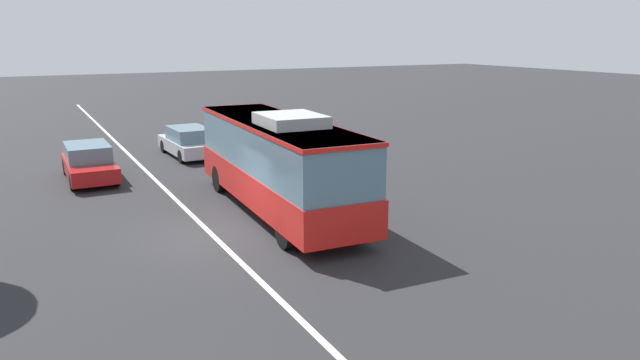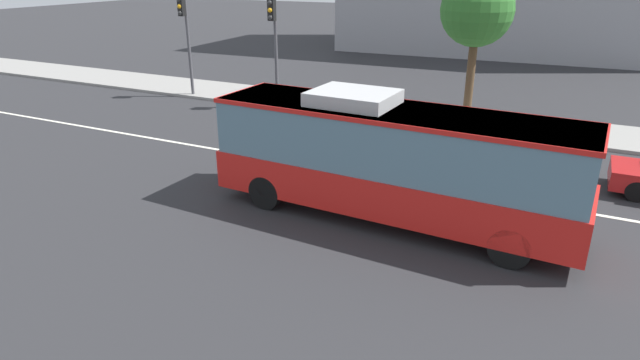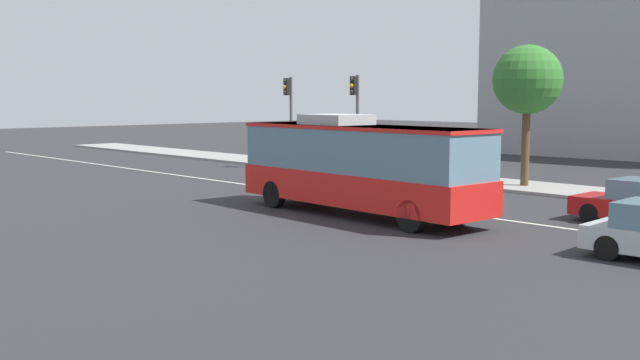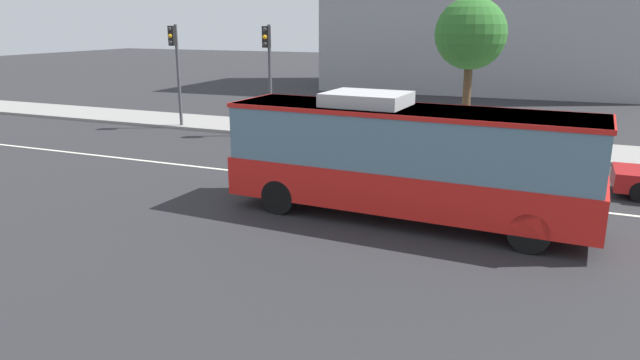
{
  "view_description": "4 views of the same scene",
  "coord_description": "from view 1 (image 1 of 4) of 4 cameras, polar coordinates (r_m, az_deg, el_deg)",
  "views": [
    {
      "loc": [
        -16.28,
        4.84,
        5.84
      ],
      "look_at": [
        0.32,
        -3.87,
        1.17
      ],
      "focal_mm": 32.74,
      "sensor_mm": 36.0,
      "label": 1
    },
    {
      "loc": [
        5.44,
        -15.76,
        6.58
      ],
      "look_at": [
        -0.42,
        -3.82,
        1.23
      ],
      "focal_mm": 30.13,
      "sensor_mm": 36.0,
      "label": 2
    },
    {
      "loc": [
        18.8,
        -21.26,
        4.06
      ],
      "look_at": [
        0.08,
        -3.54,
        1.2
      ],
      "focal_mm": 41.93,
      "sensor_mm": 36.0,
      "label": 3
    },
    {
      "loc": [
        5.03,
        -17.77,
        5.32
      ],
      "look_at": [
        -0.97,
        -3.64,
        1.11
      ],
      "focal_mm": 32.46,
      "sensor_mm": 36.0,
      "label": 4
    }
  ],
  "objects": [
    {
      "name": "sedan_silver",
      "position": [
        29.51,
        -12.73,
        3.66
      ],
      "size": [
        4.57,
        1.99,
        1.46
      ],
      "rotation": [
        0.0,
        0.0,
        0.04
      ],
      "color": "#B7BABF",
      "rests_on": "ground_plane"
    },
    {
      "name": "sedan_red",
      "position": [
        25.93,
        -21.65,
        1.62
      ],
      "size": [
        4.5,
        1.82,
        1.46
      ],
      "rotation": [
        0.0,
        0.0,
        3.14
      ],
      "color": "#B21919",
      "rests_on": "ground_plane"
    },
    {
      "name": "lane_centre_line",
      "position": [
        17.96,
        -10.57,
        -5.21
      ],
      "size": [
        76.0,
        0.16,
        0.01
      ],
      "primitive_type": "cube",
      "color": "silver",
      "rests_on": "ground_plane"
    },
    {
      "name": "transit_bus",
      "position": [
        19.48,
        -4.13,
        2.02
      ],
      "size": [
        10.1,
        2.93,
        3.46
      ],
      "rotation": [
        0.0,
        0.0,
        -0.04
      ],
      "color": "red",
      "rests_on": "ground_plane"
    },
    {
      "name": "ground_plane",
      "position": [
        17.96,
        -10.57,
        -5.23
      ],
      "size": [
        160.0,
        160.0,
        0.0
      ],
      "primitive_type": "plane",
      "color": "#28282B"
    }
  ]
}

